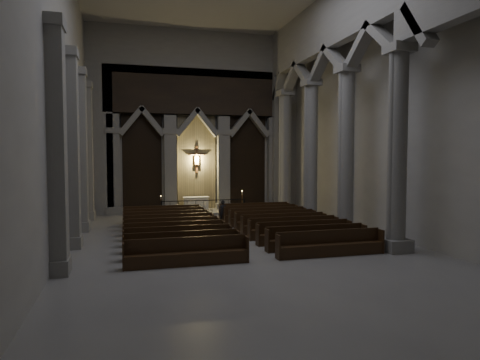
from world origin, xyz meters
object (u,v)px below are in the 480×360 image
Objects in this scene: altar_rail at (204,205)px; candle_stand_left at (161,211)px; pews at (230,229)px; candle_stand_right at (242,208)px; worshipper at (223,211)px; altar at (196,203)px.

candle_stand_left reaches higher than altar_rail.
candle_stand_left is at bearing 109.07° from pews.
pews is at bearing -70.93° from candle_stand_left.
candle_stand_right is (5.10, -0.45, 0.07)m from candle_stand_left.
candle_stand_left is 4.70m from worshipper.
altar_rail is at bearing 117.62° from worshipper.
candle_stand_left is at bearing 174.99° from candle_stand_right.
candle_stand_right is (2.70, -1.76, -0.18)m from altar.
altar is 2.75m from candle_stand_left.
candle_stand_right is (2.53, 0.23, -0.27)m from altar_rail.
pews is (-2.53, -7.00, -0.11)m from candle_stand_right.
candle_stand_right reaches higher than worshipper.
altar is at bearing 91.13° from pews.
candle_stand_right reaches higher than pews.
altar_rail is 4.08× the size of candle_stand_left.
altar_rail reaches higher than pews.
candle_stand_right is at bearing -33.12° from altar.
altar is at bearing 146.88° from candle_stand_right.
altar_rail is 0.52× the size of pews.
candle_stand_left is 7.88m from pews.
worshipper reaches higher than altar.
altar_rail is at bearing -14.73° from candle_stand_left.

